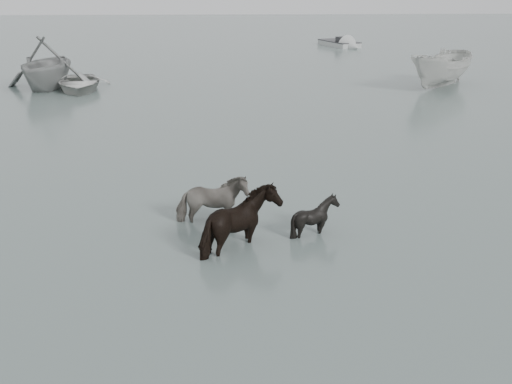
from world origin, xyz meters
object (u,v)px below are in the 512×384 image
Objects in this scene: pony_pinto at (212,194)px; pony_dark at (242,213)px; rowboat_lead at (78,81)px; pony_black at (315,210)px.

pony_pinto is 1.01× the size of pony_dark.
pony_dark reaches higher than rowboat_lead.
rowboat_lead is at bearing 12.69° from pony_pinto.
rowboat_lead is at bearing 42.86° from pony_black.
pony_black is at bearing -45.47° from pony_dark.
pony_black is at bearing -73.44° from rowboat_lead.
pony_black is at bearing -117.67° from pony_pinto.
pony_dark is at bearing -78.58° from rowboat_lead.
pony_black is (2.30, -0.78, -0.15)m from pony_pinto.
pony_pinto is 18.50m from rowboat_lead.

